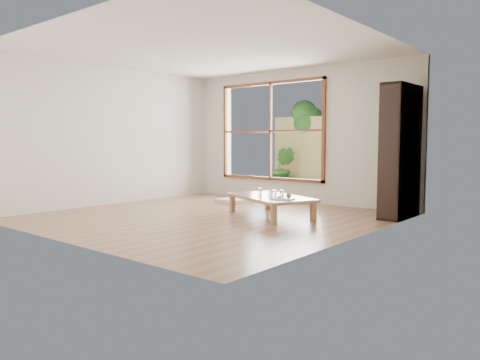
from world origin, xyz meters
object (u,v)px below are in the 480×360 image
(low_table, at_px, (270,198))
(food_tray, at_px, (284,198))
(bookshelf, at_px, (400,152))
(garden_bench, at_px, (288,182))

(low_table, xyz_separation_m, food_tray, (0.43, -0.25, 0.06))
(bookshelf, height_order, food_tray, bookshelf)
(bookshelf, relative_size, garden_bench, 1.82)
(garden_bench, bearing_deg, bookshelf, -41.65)
(food_tray, xyz_separation_m, garden_bench, (-1.77, 2.72, -0.04))
(garden_bench, bearing_deg, low_table, -80.03)
(food_tray, bearing_deg, garden_bench, 113.93)
(low_table, height_order, food_tray, food_tray)
(bookshelf, height_order, garden_bench, bookshelf)
(low_table, bearing_deg, food_tray, -6.71)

